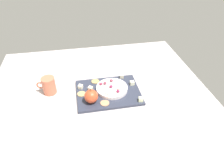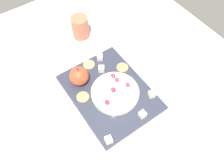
# 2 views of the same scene
# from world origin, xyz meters

# --- Properties ---
(table) EXTENTS (1.15, 1.03, 0.04)m
(table) POSITION_xyz_m (0.00, 0.00, 0.02)
(table) COLOR #B9AEAE
(table) RESTS_ON ground
(platter) EXTENTS (0.33, 0.25, 0.01)m
(platter) POSITION_xyz_m (0.04, -0.02, 0.05)
(platter) COLOR #2F3444
(platter) RESTS_ON table
(serving_dish) EXTENTS (0.16, 0.16, 0.02)m
(serving_dish) POSITION_xyz_m (0.06, -0.01, 0.06)
(serving_dish) COLOR white
(serving_dish) RESTS_ON platter
(apple_whole) EXTENTS (0.07, 0.07, 0.07)m
(apple_whole) POSITION_xyz_m (-0.05, -0.08, 0.09)
(apple_whole) COLOR #D14928
(apple_whole) RESTS_ON platter
(apple_stem) EXTENTS (0.01, 0.01, 0.01)m
(apple_stem) POSITION_xyz_m (-0.05, -0.08, 0.13)
(apple_stem) COLOR brown
(apple_stem) RESTS_ON apple_whole
(cheese_cube_0) EXTENTS (0.03, 0.03, 0.02)m
(cheese_cube_0) POSITION_xyz_m (-0.05, 0.01, 0.07)
(cheese_cube_0) COLOR #EFE3C6
(cheese_cube_0) RESTS_ON platter
(cheese_cube_1) EXTENTS (0.02, 0.02, 0.02)m
(cheese_cube_1) POSITION_xyz_m (0.19, -0.12, 0.07)
(cheese_cube_1) COLOR #ECF4BE
(cheese_cube_1) RESTS_ON platter
(cheese_cube_2) EXTENTS (0.03, 0.03, 0.02)m
(cheese_cube_2) POSITION_xyz_m (-0.10, 0.03, 0.07)
(cheese_cube_2) COLOR #EBE9CD
(cheese_cube_2) RESTS_ON platter
(cheese_cube_3) EXTENTS (0.02, 0.02, 0.02)m
(cheese_cube_3) POSITION_xyz_m (0.18, 0.01, 0.07)
(cheese_cube_3) COLOR #EBEAC5
(cheese_cube_3) RESTS_ON platter
(cheese_cube_4) EXTENTS (0.03, 0.03, 0.02)m
(cheese_cube_4) POSITION_xyz_m (0.14, 0.09, 0.07)
(cheese_cube_4) COLOR #F9EEC8
(cheese_cube_4) RESTS_ON platter
(cracker_0) EXTENTS (0.04, 0.04, 0.00)m
(cracker_0) POSITION_xyz_m (-0.01, 0.08, 0.06)
(cracker_0) COLOR tan
(cracker_0) RESTS_ON platter
(cracker_1) EXTENTS (0.04, 0.04, 0.00)m
(cracker_1) POSITION_xyz_m (0.01, -0.11, 0.06)
(cracker_1) COLOR tan
(cracker_1) RESTS_ON platter
(cracker_2) EXTENTS (0.04, 0.04, 0.00)m
(cracker_2) POSITION_xyz_m (-0.09, -0.02, 0.06)
(cracker_2) COLOR tan
(cracker_2) RESTS_ON platter
(grape_0) EXTENTS (0.02, 0.02, 0.02)m
(grape_0) POSITION_xyz_m (0.06, -0.02, 0.08)
(grape_0) COLOR #8C284D
(grape_0) RESTS_ON serving_dish
(grape_1) EXTENTS (0.02, 0.02, 0.02)m
(grape_1) POSITION_xyz_m (0.07, 0.04, 0.08)
(grape_1) COLOR #8E394C
(grape_1) RESTS_ON serving_dish
(grape_2) EXTENTS (0.02, 0.02, 0.01)m
(grape_2) POSITION_xyz_m (0.01, 0.02, 0.08)
(grape_2) COLOR #93334C
(grape_2) RESTS_ON serving_dish
(grape_3) EXTENTS (0.02, 0.02, 0.02)m
(grape_3) POSITION_xyz_m (0.03, 0.02, 0.08)
(grape_3) COLOR #913E53
(grape_3) RESTS_ON serving_dish
(grape_4) EXTENTS (0.02, 0.02, 0.02)m
(grape_4) POSITION_xyz_m (0.09, -0.06, 0.08)
(grape_4) COLOR #92264A
(grape_4) RESTS_ON serving_dish
(apple_slice_0) EXTENTS (0.05, 0.05, 0.01)m
(apple_slice_0) POSITION_xyz_m (0.10, -0.02, 0.08)
(apple_slice_0) COLOR beige
(apple_slice_0) RESTS_ON serving_dish
(apple_slice_1) EXTENTS (0.05, 0.05, 0.01)m
(apple_slice_1) POSITION_xyz_m (0.05, -0.05, 0.08)
(apple_slice_1) COLOR beige
(apple_slice_1) RESTS_ON serving_dish
(cup) EXTENTS (0.10, 0.07, 0.09)m
(cup) POSITION_xyz_m (-0.26, 0.04, 0.09)
(cup) COLOR #D36E4F
(cup) RESTS_ON table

